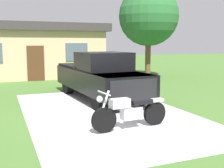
% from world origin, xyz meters
% --- Properties ---
extents(ground_plane, '(80.00, 80.00, 0.00)m').
position_xyz_m(ground_plane, '(0.00, 0.00, 0.00)').
color(ground_plane, '#456B2D').
extents(driveway_pad, '(5.05, 8.44, 0.01)m').
position_xyz_m(driveway_pad, '(0.00, 0.00, 0.00)').
color(driveway_pad, '#B6B6B6').
rests_on(driveway_pad, ground).
extents(motorcycle, '(2.21, 0.70, 1.09)m').
position_xyz_m(motorcycle, '(-0.01, -1.96, 0.47)').
color(motorcycle, black).
rests_on(motorcycle, ground).
extents(pickup_truck, '(2.37, 5.74, 1.90)m').
position_xyz_m(pickup_truck, '(0.59, 2.26, 0.95)').
color(pickup_truck, black).
rests_on(pickup_truck, ground).
extents(shade_tree, '(3.89, 3.89, 5.94)m').
position_xyz_m(shade_tree, '(5.99, 7.94, 3.98)').
color(shade_tree, brown).
rests_on(shade_tree, ground).
extents(neighbor_house, '(9.60, 5.60, 3.50)m').
position_xyz_m(neighbor_house, '(-1.14, 11.29, 1.79)').
color(neighbor_house, tan).
rests_on(neighbor_house, ground).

